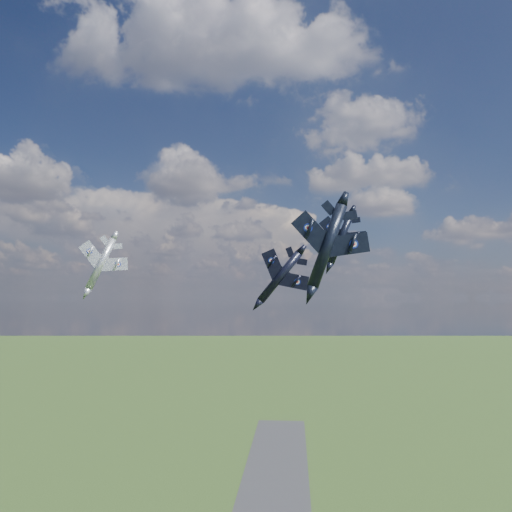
# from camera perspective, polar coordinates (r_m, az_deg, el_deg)

# --- Properties ---
(jet_lead_navy) EXTENTS (9.96, 13.41, 7.69)m
(jet_lead_navy) POSITION_cam_1_polar(r_m,az_deg,el_deg) (73.89, 2.74, -2.40)
(jet_lead_navy) COLOR black
(jet_right_navy) EXTENTS (12.27, 16.12, 6.92)m
(jet_right_navy) POSITION_cam_1_polar(r_m,az_deg,el_deg) (65.59, 8.15, 1.17)
(jet_right_navy) COLOR black
(jet_high_navy) EXTENTS (9.90, 13.32, 6.24)m
(jet_high_navy) POSITION_cam_1_polar(r_m,az_deg,el_deg) (89.73, 9.67, 2.00)
(jet_high_navy) COLOR black
(jet_left_silver) EXTENTS (13.89, 16.11, 6.55)m
(jet_left_silver) POSITION_cam_1_polar(r_m,az_deg,el_deg) (93.74, -17.31, -0.85)
(jet_left_silver) COLOR #909399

